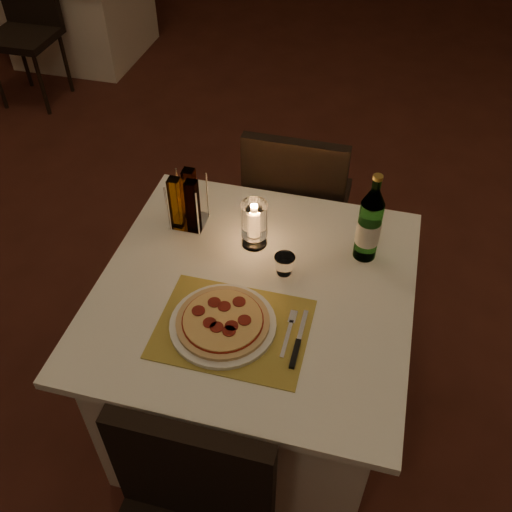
% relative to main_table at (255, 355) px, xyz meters
% --- Properties ---
extents(floor, '(8.00, 10.00, 0.02)m').
position_rel_main_table_xyz_m(floor, '(0.03, 0.33, -0.38)').
color(floor, '#4B2018').
rests_on(floor, ground).
extents(main_table, '(1.00, 1.00, 0.74)m').
position_rel_main_table_xyz_m(main_table, '(0.00, 0.00, 0.00)').
color(main_table, white).
rests_on(main_table, ground).
extents(chair_far, '(0.42, 0.42, 0.90)m').
position_rel_main_table_xyz_m(chair_far, '(-0.00, 0.71, 0.18)').
color(chair_far, black).
rests_on(chair_far, ground).
extents(placemat, '(0.45, 0.34, 0.00)m').
position_rel_main_table_xyz_m(placemat, '(-0.02, -0.18, 0.37)').
color(placemat, '#AF993D').
rests_on(placemat, main_table).
extents(plate, '(0.32, 0.32, 0.01)m').
position_rel_main_table_xyz_m(plate, '(-0.05, -0.18, 0.38)').
color(plate, white).
rests_on(plate, placemat).
extents(pizza, '(0.28, 0.28, 0.02)m').
position_rel_main_table_xyz_m(pizza, '(-0.05, -0.18, 0.39)').
color(pizza, '#D8B77F').
rests_on(pizza, plate).
extents(fork, '(0.02, 0.18, 0.00)m').
position_rel_main_table_xyz_m(fork, '(0.14, -0.15, 0.37)').
color(fork, silver).
rests_on(fork, placemat).
extents(knife, '(0.02, 0.22, 0.01)m').
position_rel_main_table_xyz_m(knife, '(0.18, -0.21, 0.37)').
color(knife, black).
rests_on(knife, placemat).
extents(tumbler, '(0.07, 0.07, 0.07)m').
position_rel_main_table_xyz_m(tumbler, '(0.08, 0.09, 0.40)').
color(tumbler, white).
rests_on(tumbler, main_table).
extents(water_bottle, '(0.08, 0.08, 0.33)m').
position_rel_main_table_xyz_m(water_bottle, '(0.32, 0.24, 0.50)').
color(water_bottle, '#61A85A').
rests_on(water_bottle, main_table).
extents(hurricane_candle, '(0.09, 0.09, 0.17)m').
position_rel_main_table_xyz_m(hurricane_candle, '(-0.05, 0.20, 0.47)').
color(hurricane_candle, white).
rests_on(hurricane_candle, main_table).
extents(cruet_caddy, '(0.12, 0.12, 0.21)m').
position_rel_main_table_xyz_m(cruet_caddy, '(-0.31, 0.24, 0.46)').
color(cruet_caddy, white).
rests_on(cruet_caddy, main_table).
extents(neighbor_table_left, '(1.00, 1.00, 0.74)m').
position_rel_main_table_xyz_m(neighbor_table_left, '(-2.17, 2.88, 0.00)').
color(neighbor_table_left, white).
rests_on(neighbor_table_left, ground).
extents(neighbor_chair_la, '(0.42, 0.42, 0.90)m').
position_rel_main_table_xyz_m(neighbor_chair_la, '(-2.17, 2.16, 0.18)').
color(neighbor_chair_la, black).
rests_on(neighbor_chair_la, ground).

